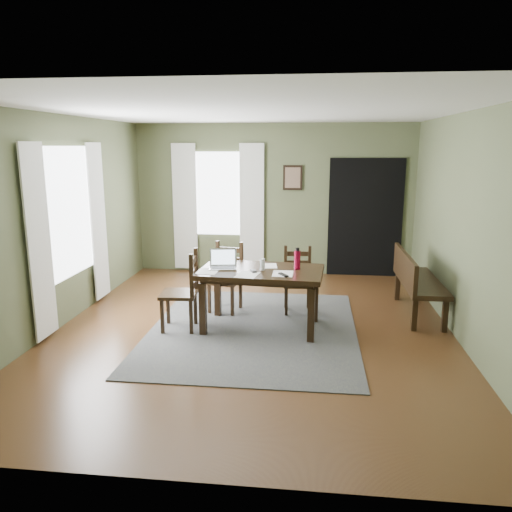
# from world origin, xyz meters

# --- Properties ---
(ground) EXTENTS (5.00, 6.00, 0.01)m
(ground) POSITION_xyz_m (0.00, 0.00, -0.01)
(ground) COLOR #492C16
(room_shell) EXTENTS (5.02, 6.02, 2.71)m
(room_shell) POSITION_xyz_m (0.00, 0.00, 1.80)
(room_shell) COLOR #535C3C
(room_shell) RESTS_ON ground
(rug) EXTENTS (2.60, 3.20, 0.01)m
(rug) POSITION_xyz_m (0.00, 0.00, 0.01)
(rug) COLOR #3C3C3C
(rug) RESTS_ON ground
(dining_table) EXTENTS (1.59, 1.02, 0.77)m
(dining_table) POSITION_xyz_m (0.09, 0.06, 0.68)
(dining_table) COLOR black
(dining_table) RESTS_ON rug
(chair_end) EXTENTS (0.48, 0.48, 1.02)m
(chair_end) POSITION_xyz_m (-0.88, -0.09, 0.50)
(chair_end) COLOR black
(chair_end) RESTS_ON rug
(chair_back_left) EXTENTS (0.50, 0.50, 0.96)m
(chair_back_left) POSITION_xyz_m (-0.47, 0.73, 0.48)
(chair_back_left) COLOR black
(chair_back_left) RESTS_ON rug
(chair_back_right) EXTENTS (0.43, 0.43, 0.91)m
(chair_back_right) POSITION_xyz_m (0.53, 0.80, 0.45)
(chair_back_right) COLOR black
(chair_back_right) RESTS_ON rug
(bench) EXTENTS (0.49, 1.54, 0.87)m
(bench) POSITION_xyz_m (2.14, 0.86, 0.52)
(bench) COLOR black
(bench) RESTS_ON ground
(laptop) EXTENTS (0.38, 0.32, 0.24)m
(laptop) POSITION_xyz_m (-0.40, 0.11, 0.84)
(laptop) COLOR #B7B7BC
(laptop) RESTS_ON dining_table
(computer_mouse) EXTENTS (0.09, 0.11, 0.03)m
(computer_mouse) POSITION_xyz_m (0.01, -0.09, 0.80)
(computer_mouse) COLOR #3F3F42
(computer_mouse) RESTS_ON dining_table
(tv_remote) EXTENTS (0.14, 0.18, 0.02)m
(tv_remote) POSITION_xyz_m (0.39, -0.21, 0.79)
(tv_remote) COLOR black
(tv_remote) RESTS_ON dining_table
(drinking_glass) EXTENTS (0.09, 0.09, 0.15)m
(drinking_glass) POSITION_xyz_m (0.11, 0.03, 0.85)
(drinking_glass) COLOR silver
(drinking_glass) RESTS_ON dining_table
(water_bottle) EXTENTS (0.10, 0.10, 0.27)m
(water_bottle) POSITION_xyz_m (0.54, 0.14, 0.91)
(water_bottle) COLOR maroon
(water_bottle) RESTS_ON dining_table
(paper_a) EXTENTS (0.27, 0.34, 0.00)m
(paper_a) POSITION_xyz_m (-0.55, -0.10, 0.78)
(paper_a) COLOR white
(paper_a) RESTS_ON dining_table
(paper_b) EXTENTS (0.25, 0.32, 0.00)m
(paper_b) POSITION_xyz_m (0.38, -0.12, 0.78)
(paper_b) COLOR white
(paper_b) RESTS_ON dining_table
(paper_c) EXTENTS (0.25, 0.31, 0.00)m
(paper_c) POSITION_xyz_m (0.17, 0.26, 0.78)
(paper_c) COLOR white
(paper_c) RESTS_ON dining_table
(paper_e) EXTENTS (0.29, 0.36, 0.00)m
(paper_e) POSITION_xyz_m (-0.05, -0.23, 0.78)
(paper_e) COLOR white
(paper_e) RESTS_ON dining_table
(window_left) EXTENTS (0.01, 1.30, 1.70)m
(window_left) POSITION_xyz_m (-2.47, 0.20, 1.45)
(window_left) COLOR white
(window_left) RESTS_ON ground
(window_back) EXTENTS (1.00, 0.01, 1.50)m
(window_back) POSITION_xyz_m (-1.00, 2.97, 1.45)
(window_back) COLOR white
(window_back) RESTS_ON ground
(curtain_left_near) EXTENTS (0.03, 0.48, 2.30)m
(curtain_left_near) POSITION_xyz_m (-2.44, -0.62, 1.20)
(curtain_left_near) COLOR silver
(curtain_left_near) RESTS_ON ground
(curtain_left_far) EXTENTS (0.03, 0.48, 2.30)m
(curtain_left_far) POSITION_xyz_m (-2.44, 1.02, 1.20)
(curtain_left_far) COLOR silver
(curtain_left_far) RESTS_ON ground
(curtain_back_left) EXTENTS (0.44, 0.03, 2.30)m
(curtain_back_left) POSITION_xyz_m (-1.62, 2.94, 1.20)
(curtain_back_left) COLOR silver
(curtain_back_left) RESTS_ON ground
(curtain_back_right) EXTENTS (0.44, 0.03, 2.30)m
(curtain_back_right) POSITION_xyz_m (-0.38, 2.94, 1.20)
(curtain_back_right) COLOR silver
(curtain_back_right) RESTS_ON ground
(framed_picture) EXTENTS (0.34, 0.03, 0.44)m
(framed_picture) POSITION_xyz_m (0.35, 2.97, 1.75)
(framed_picture) COLOR black
(framed_picture) RESTS_ON ground
(doorway_back) EXTENTS (1.30, 0.03, 2.10)m
(doorway_back) POSITION_xyz_m (1.65, 2.97, 1.05)
(doorway_back) COLOR black
(doorway_back) RESTS_ON ground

